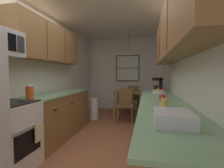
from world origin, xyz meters
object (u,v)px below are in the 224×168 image
object	(u,v)px
coffee_maker	(158,84)
trash_bin	(94,108)
dish_rack	(173,118)
stove_range	(7,137)
dining_chair_far	(133,98)
fruit_bowl	(159,91)
dining_chair_near	(126,103)
storage_canister	(30,92)
mug_spare	(164,102)
dining_table	(129,96)
mug_by_coffeemaker	(162,97)

from	to	relation	value
coffee_maker	trash_bin	bearing A→B (deg)	160.74
trash_bin	dish_rack	xyz separation A→B (m)	(1.67, -3.19, 0.65)
stove_range	dining_chair_far	size ratio (longest dim) A/B	1.22
dining_chair_far	fruit_bowl	distance (m)	2.24
trash_bin	dish_rack	size ratio (longest dim) A/B	1.76
dining_chair_near	trash_bin	world-z (taller)	dining_chair_near
stove_range	trash_bin	world-z (taller)	stove_range
dining_chair_near	trash_bin	xyz separation A→B (m)	(-0.93, 0.09, -0.20)
dining_chair_near	storage_canister	size ratio (longest dim) A/B	4.30
coffee_maker	mug_spare	distance (m)	1.87
dining_table	trash_bin	xyz separation A→B (m)	(-0.95, -0.48, -0.31)
trash_bin	mug_by_coffeemaker	size ratio (longest dim) A/B	4.72
mug_spare	fruit_bowl	distance (m)	1.43
stove_range	coffee_maker	bearing A→B (deg)	46.01
dining_chair_far	coffee_maker	bearing A→B (deg)	-67.25
dining_table	coffee_maker	xyz separation A→B (m)	(0.79, -1.09, 0.45)
fruit_bowl	mug_by_coffeemaker	bearing A→B (deg)	-91.67
dining_table	trash_bin	world-z (taller)	dining_table
storage_canister	fruit_bowl	distance (m)	2.37
coffee_maker	fruit_bowl	distance (m)	0.45
trash_bin	storage_canister	bearing A→B (deg)	-97.57
dining_chair_near	mug_by_coffeemaker	distance (m)	2.12
mug_spare	dish_rack	distance (m)	0.72
dish_rack	dining_chair_far	bearing A→B (deg)	98.39
dining_chair_far	mug_spare	size ratio (longest dim) A/B	8.35
dining_chair_far	trash_bin	bearing A→B (deg)	-134.88
mug_by_coffeemaker	fruit_bowl	bearing A→B (deg)	88.33
dining_chair_far	dish_rack	size ratio (longest dim) A/B	2.65
stove_range	coffee_maker	world-z (taller)	coffee_maker
mug_spare	mug_by_coffeemaker	bearing A→B (deg)	87.69
dining_chair_near	dining_chair_far	world-z (taller)	same
dining_chair_near	dish_rack	bearing A→B (deg)	-76.55
storage_canister	dish_rack	distance (m)	2.18
mug_by_coffeemaker	dining_chair_far	bearing A→B (deg)	102.09
stove_range	dining_chair_near	bearing A→B (deg)	65.06
mug_by_coffeemaker	dish_rack	bearing A→B (deg)	-91.48
dining_chair_far	dish_rack	bearing A→B (deg)	-81.61
stove_range	dish_rack	world-z (taller)	stove_range
dining_table	dining_chair_near	size ratio (longest dim) A/B	0.92
storage_canister	stove_range	bearing A→B (deg)	-89.30
dining_chair_far	dish_rack	xyz separation A→B (m)	(0.62, -4.24, 0.45)
fruit_bowl	stove_range	bearing A→B (deg)	-140.37
mug_by_coffeemaker	storage_canister	bearing A→B (deg)	-173.00
storage_canister	dish_rack	xyz separation A→B (m)	(1.97, -0.93, -0.05)
stove_range	fruit_bowl	size ratio (longest dim) A/B	4.00
dining_chair_near	dish_rack	size ratio (longest dim) A/B	2.65
stove_range	fruit_bowl	bearing A→B (deg)	39.63
dining_chair_far	dining_table	bearing A→B (deg)	-99.46
mug_by_coffeemaker	dish_rack	size ratio (longest dim) A/B	0.37
mug_by_coffeemaker	dining_chair_near	bearing A→B (deg)	111.86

